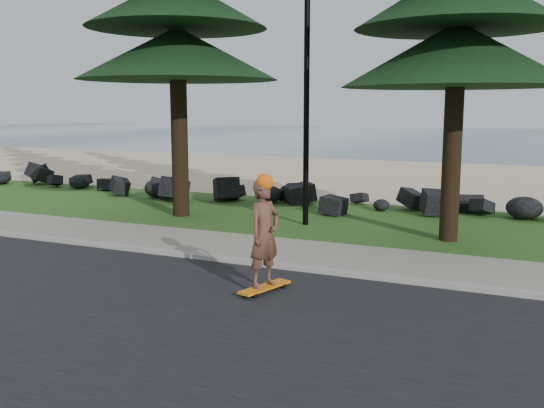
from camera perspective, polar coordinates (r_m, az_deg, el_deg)
The scene contains 9 objects.
ground at distance 12.20m, azimuth -2.31°, elevation -4.54°, with size 160.00×160.00×0.00m, color #2C5C1C.
road at distance 8.58m, azimuth -16.15°, elevation -10.76°, with size 160.00×7.00×0.02m, color black.
kerb at distance 11.41m, azimuth -4.34°, elevation -5.26°, with size 160.00×0.20×0.10m, color #A19991.
sidewalk at distance 12.36m, azimuth -1.89°, elevation -4.16°, with size 160.00×2.00×0.08m, color gray.
beach_sand at distance 25.81m, azimuth 12.29°, elevation 2.49°, with size 160.00×15.00×0.01m, color beige.
ocean at distance 61.89m, azimuth 19.49°, elevation 5.90°, with size 160.00×58.00×0.01m, color #355366.
seawall_boulders at distance 17.28m, azimuth 6.04°, elevation -0.54°, with size 60.00×2.40×1.10m, color black, non-canonical shape.
lamp_post at distance 14.84m, azimuth 3.31°, elevation 13.95°, with size 0.25×0.14×8.14m.
skateboarder at distance 9.33m, azimuth -0.70°, elevation -2.88°, with size 0.56×1.03×1.86m.
Camera 1 is at (5.33, -10.59, 2.87)m, focal length 40.00 mm.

